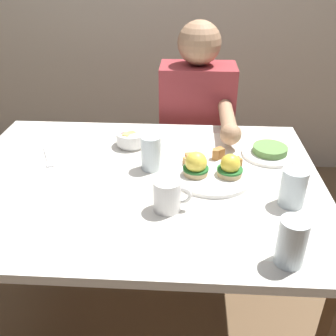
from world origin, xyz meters
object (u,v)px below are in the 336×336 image
at_px(eggs_benedict_plate, 211,169).
at_px(water_glass_far, 151,155).
at_px(water_glass_near, 291,245).
at_px(fruit_bowl, 132,138).
at_px(coffee_mug, 168,194).
at_px(fork, 48,158).
at_px(diner_person, 197,130).
at_px(dining_table, 140,204).
at_px(side_plate, 270,152).
at_px(water_glass_extra, 293,189).

relative_size(eggs_benedict_plate, water_glass_far, 2.25).
bearing_deg(water_glass_near, fruit_bowl, 127.28).
bearing_deg(coffee_mug, fruit_bowl, 111.59).
bearing_deg(eggs_benedict_plate, water_glass_far, 168.28).
xyz_separation_m(coffee_mug, fork, (-0.45, 0.28, -0.05)).
height_order(fork, diner_person, diner_person).
xyz_separation_m(eggs_benedict_plate, fruit_bowl, (-0.29, 0.22, 0.00)).
xyz_separation_m(dining_table, water_glass_near, (0.41, -0.37, 0.16)).
distance_m(eggs_benedict_plate, fork, 0.59).
relative_size(fruit_bowl, fork, 0.81).
bearing_deg(eggs_benedict_plate, side_plate, 36.62).
relative_size(dining_table, diner_person, 1.05).
relative_size(dining_table, water_glass_near, 9.79).
relative_size(eggs_benedict_plate, fruit_bowl, 2.25).
bearing_deg(diner_person, water_glass_near, -77.90).
height_order(water_glass_far, side_plate, water_glass_far).
relative_size(water_glass_far, water_glass_extra, 1.05).
distance_m(coffee_mug, diner_person, 0.79).
bearing_deg(fruit_bowl, diner_person, 54.91).
xyz_separation_m(fruit_bowl, side_plate, (0.51, -0.05, -0.02)).
distance_m(fruit_bowl, coffee_mug, 0.44).
relative_size(fruit_bowl, diner_person, 0.11).
relative_size(dining_table, water_glass_extra, 10.51).
xyz_separation_m(water_glass_far, side_plate, (0.42, 0.12, -0.04)).
relative_size(coffee_mug, water_glass_far, 0.93).
distance_m(water_glass_near, diner_person, 1.00).
xyz_separation_m(fork, diner_person, (0.54, 0.49, -0.09)).
bearing_deg(side_plate, water_glass_extra, -88.33).
bearing_deg(side_plate, water_glass_near, -95.15).
xyz_separation_m(eggs_benedict_plate, fork, (-0.58, 0.09, -0.02)).
bearing_deg(water_glass_near, diner_person, 102.10).
height_order(fruit_bowl, water_glass_extra, water_glass_extra).
relative_size(eggs_benedict_plate, side_plate, 1.35).
bearing_deg(dining_table, water_glass_near, -42.17).
bearing_deg(fruit_bowl, coffee_mug, -68.41).
bearing_deg(dining_table, fruit_bowl, 103.06).
bearing_deg(water_glass_far, side_plate, 15.99).
bearing_deg(diner_person, coffee_mug, -96.89).
height_order(dining_table, water_glass_far, water_glass_far).
bearing_deg(coffee_mug, dining_table, 122.07).
distance_m(water_glass_near, water_glass_extra, 0.25).
height_order(fork, water_glass_far, water_glass_far).
distance_m(fork, water_glass_near, 0.89).
xyz_separation_m(fruit_bowl, fork, (-0.29, -0.13, -0.03)).
height_order(eggs_benedict_plate, water_glass_far, water_glass_far).
bearing_deg(water_glass_near, water_glass_far, 130.55).
bearing_deg(diner_person, fork, -137.85).
distance_m(eggs_benedict_plate, fruit_bowl, 0.36).
bearing_deg(eggs_benedict_plate, water_glass_extra, -32.59).
xyz_separation_m(water_glass_near, water_glass_far, (-0.37, 0.43, -0.00)).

